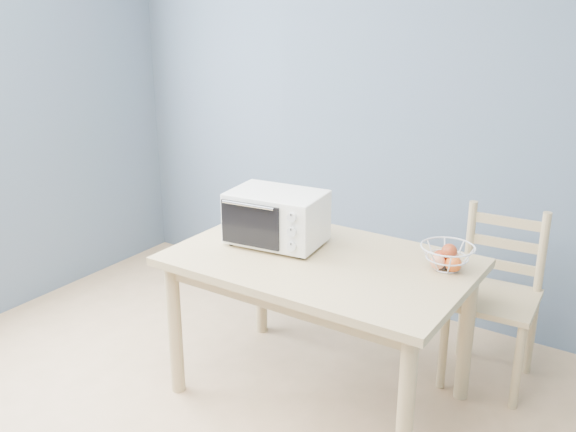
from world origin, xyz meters
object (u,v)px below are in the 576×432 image
Objects in this scene: dining_table at (320,278)px; toaster_oven at (273,216)px; dining_chair at (494,299)px; fruit_basket at (447,257)px.

toaster_oven is at bearing 172.76° from dining_table.
dining_table is at bearing -140.40° from dining_chair.
fruit_basket is at bearing 4.28° from toaster_oven.
dining_chair is (0.13, 0.43, -0.36)m from fruit_basket.
dining_chair is (0.97, 0.60, -0.44)m from toaster_oven.
toaster_oven is (-0.30, 0.04, 0.24)m from dining_table.
dining_table is 0.60m from fruit_basket.
dining_chair reaches higher than dining_table.
fruit_basket is at bearing 20.40° from dining_table.
toaster_oven reaches higher than dining_table.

